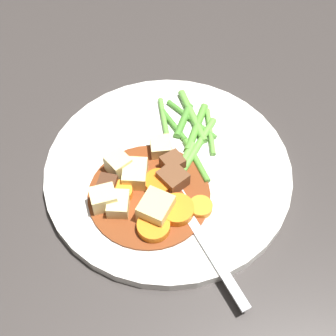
% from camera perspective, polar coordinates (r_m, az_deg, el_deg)
% --- Properties ---
extents(ground_plane, '(3.00, 3.00, 0.00)m').
position_cam_1_polar(ground_plane, '(0.57, 0.00, -0.79)').
color(ground_plane, '#383330').
extents(dinner_plate, '(0.28, 0.28, 0.01)m').
position_cam_1_polar(dinner_plate, '(0.56, 0.00, -0.40)').
color(dinner_plate, white).
rests_on(dinner_plate, ground_plane).
extents(stew_sauce, '(0.13, 0.13, 0.00)m').
position_cam_1_polar(stew_sauce, '(0.53, -2.18, -3.09)').
color(stew_sauce, brown).
rests_on(stew_sauce, dinner_plate).
extents(carrot_slice_0, '(0.04, 0.04, 0.01)m').
position_cam_1_polar(carrot_slice_0, '(0.51, -1.66, -6.78)').
color(carrot_slice_0, orange).
rests_on(carrot_slice_0, dinner_plate).
extents(carrot_slice_1, '(0.04, 0.04, 0.01)m').
position_cam_1_polar(carrot_slice_1, '(0.54, -1.55, -1.61)').
color(carrot_slice_1, orange).
rests_on(carrot_slice_1, dinner_plate).
extents(carrot_slice_2, '(0.04, 0.04, 0.01)m').
position_cam_1_polar(carrot_slice_2, '(0.53, -5.46, -2.87)').
color(carrot_slice_2, orange).
rests_on(carrot_slice_2, dinner_plate).
extents(carrot_slice_3, '(0.03, 0.03, 0.01)m').
position_cam_1_polar(carrot_slice_3, '(0.52, 3.76, -4.48)').
color(carrot_slice_3, orange).
rests_on(carrot_slice_3, dinner_plate).
extents(carrot_slice_4, '(0.05, 0.05, 0.01)m').
position_cam_1_polar(carrot_slice_4, '(0.52, 1.04, -4.87)').
color(carrot_slice_4, orange).
rests_on(carrot_slice_4, dinner_plate).
extents(potato_chunk_0, '(0.03, 0.03, 0.02)m').
position_cam_1_polar(potato_chunk_0, '(0.52, -7.40, -3.58)').
color(potato_chunk_0, '#EAD68C').
rests_on(potato_chunk_0, dinner_plate).
extents(potato_chunk_1, '(0.04, 0.03, 0.02)m').
position_cam_1_polar(potato_chunk_1, '(0.54, -3.79, -0.71)').
color(potato_chunk_1, '#EAD68C').
rests_on(potato_chunk_1, dinner_plate).
extents(potato_chunk_2, '(0.03, 0.03, 0.02)m').
position_cam_1_polar(potato_chunk_2, '(0.56, -0.85, 2.37)').
color(potato_chunk_2, '#EAD68C').
rests_on(potato_chunk_2, dinner_plate).
extents(potato_chunk_3, '(0.03, 0.03, 0.03)m').
position_cam_1_polar(potato_chunk_3, '(0.51, -1.40, -4.73)').
color(potato_chunk_3, '#E5CC7A').
rests_on(potato_chunk_3, dinner_plate).
extents(potato_chunk_4, '(0.03, 0.03, 0.03)m').
position_cam_1_polar(potato_chunk_4, '(0.54, -5.71, 0.31)').
color(potato_chunk_4, '#EAD68C').
rests_on(potato_chunk_4, dinner_plate).
extents(potato_chunk_5, '(0.03, 0.03, 0.02)m').
position_cam_1_polar(potato_chunk_5, '(0.52, -5.71, -4.19)').
color(potato_chunk_5, '#EAD68C').
rests_on(potato_chunk_5, dinner_plate).
extents(meat_chunk_0, '(0.03, 0.02, 0.02)m').
position_cam_1_polar(meat_chunk_0, '(0.53, -6.99, -2.25)').
color(meat_chunk_0, '#4C2B19').
rests_on(meat_chunk_0, dinner_plate).
extents(meat_chunk_1, '(0.04, 0.04, 0.02)m').
position_cam_1_polar(meat_chunk_1, '(0.53, 0.57, -1.26)').
color(meat_chunk_1, brown).
rests_on(meat_chunk_1, dinner_plate).
extents(meat_chunk_2, '(0.03, 0.03, 0.02)m').
position_cam_1_polar(meat_chunk_2, '(0.55, 0.68, 0.75)').
color(meat_chunk_2, brown).
rests_on(meat_chunk_2, dinner_plate).
extents(green_bean_0, '(0.04, 0.05, 0.01)m').
position_cam_1_polar(green_bean_0, '(0.59, 0.65, 4.96)').
color(green_bean_0, '#4C8E33').
rests_on(green_bean_0, dinner_plate).
extents(green_bean_1, '(0.07, 0.06, 0.01)m').
position_cam_1_polar(green_bean_1, '(0.60, 2.85, 5.98)').
color(green_bean_1, '#66AD42').
rests_on(green_bean_1, dinner_plate).
extents(green_bean_2, '(0.05, 0.05, 0.01)m').
position_cam_1_polar(green_bean_2, '(0.56, 3.27, 0.89)').
color(green_bean_2, '#599E38').
rests_on(green_bean_2, dinner_plate).
extents(green_bean_3, '(0.05, 0.01, 0.01)m').
position_cam_1_polar(green_bean_3, '(0.59, 1.78, 5.46)').
color(green_bean_3, '#4C8E33').
rests_on(green_bean_3, dinner_plate).
extents(green_bean_4, '(0.04, 0.07, 0.01)m').
position_cam_1_polar(green_bean_4, '(0.60, 2.87, 5.55)').
color(green_bean_4, '#4C8E33').
rests_on(green_bean_4, dinner_plate).
extents(green_bean_5, '(0.09, 0.02, 0.01)m').
position_cam_1_polar(green_bean_5, '(0.57, 3.49, 2.64)').
color(green_bean_5, '#66AD42').
rests_on(green_bean_5, dinner_plate).
extents(green_bean_6, '(0.07, 0.01, 0.01)m').
position_cam_1_polar(green_bean_6, '(0.59, 3.28, 4.64)').
color(green_bean_6, '#599E38').
rests_on(green_bean_6, dinner_plate).
extents(green_bean_7, '(0.06, 0.03, 0.01)m').
position_cam_1_polar(green_bean_7, '(0.59, 4.85, 4.18)').
color(green_bean_7, '#66AD42').
rests_on(green_bean_7, dinner_plate).
extents(green_bean_8, '(0.07, 0.05, 0.01)m').
position_cam_1_polar(green_bean_8, '(0.59, -0.36, 5.05)').
color(green_bean_8, '#66AD42').
rests_on(green_bean_8, dinner_plate).
extents(green_bean_9, '(0.06, 0.01, 0.01)m').
position_cam_1_polar(green_bean_9, '(0.56, 1.78, 0.72)').
color(green_bean_9, '#66AD42').
rests_on(green_bean_9, dinner_plate).
extents(fork, '(0.13, 0.14, 0.00)m').
position_cam_1_polar(fork, '(0.51, 3.36, -7.13)').
color(fork, silver).
rests_on(fork, dinner_plate).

